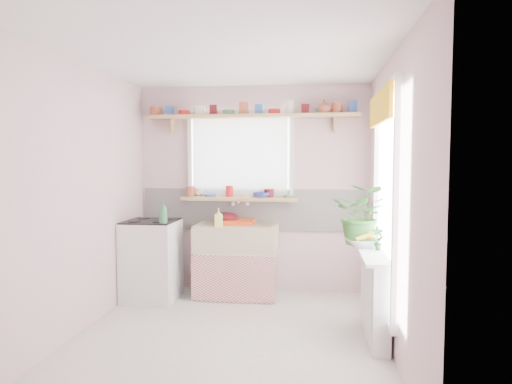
# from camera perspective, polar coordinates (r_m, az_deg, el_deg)

# --- Properties ---
(room) EXTENTS (3.20, 3.20, 3.20)m
(room) POSITION_cam_1_polar(r_m,az_deg,el_deg) (4.78, 6.26, 1.21)
(room) COLOR silver
(room) RESTS_ON ground
(sink_unit) EXTENTS (0.95, 0.65, 1.11)m
(sink_unit) POSITION_cam_1_polar(r_m,az_deg,el_deg) (5.42, -2.42, -8.47)
(sink_unit) COLOR white
(sink_unit) RESTS_ON ground
(cooker) EXTENTS (0.58, 0.58, 0.93)m
(cooker) POSITION_cam_1_polar(r_m,az_deg,el_deg) (5.42, -12.91, -8.24)
(cooker) COLOR white
(cooker) RESTS_ON ground
(radiator_ledge) EXTENTS (0.22, 0.95, 0.78)m
(radiator_ledge) POSITION_cam_1_polar(r_m,az_deg,el_deg) (4.33, 14.66, -12.29)
(radiator_ledge) COLOR white
(radiator_ledge) RESTS_ON ground
(windowsill) EXTENTS (1.40, 0.22, 0.04)m
(windowsill) POSITION_cam_1_polar(r_m,az_deg,el_deg) (5.49, -2.11, -0.82)
(windowsill) COLOR tan
(windowsill) RESTS_ON room
(pine_shelf) EXTENTS (2.52, 0.24, 0.04)m
(pine_shelf) POSITION_cam_1_polar(r_m,az_deg,el_deg) (5.47, -0.58, 9.45)
(pine_shelf) COLOR tan
(pine_shelf) RESTS_ON room
(shelf_crockery) EXTENTS (2.47, 0.11, 0.12)m
(shelf_crockery) POSITION_cam_1_polar(r_m,az_deg,el_deg) (5.47, -0.58, 10.23)
(shelf_crockery) COLOR #A55133
(shelf_crockery) RESTS_ON pine_shelf
(sill_crockery) EXTENTS (1.35, 0.11, 0.12)m
(sill_crockery) POSITION_cam_1_polar(r_m,az_deg,el_deg) (5.50, -2.62, -0.05)
(sill_crockery) COLOR #A55133
(sill_crockery) RESTS_ON windowsill
(dish_tray) EXTENTS (0.46, 0.35, 0.05)m
(dish_tray) POSITION_cam_1_polar(r_m,az_deg,el_deg) (5.40, -2.66, -3.75)
(dish_tray) COLOR #FF4916
(dish_tray) RESTS_ON sink_unit
(colander) EXTENTS (0.37, 0.37, 0.13)m
(colander) POSITION_cam_1_polar(r_m,az_deg,el_deg) (5.49, -3.76, -3.19)
(colander) COLOR #580F1A
(colander) RESTS_ON sink_unit
(jade_plant) EXTENTS (0.65, 0.61, 0.59)m
(jade_plant) POSITION_cam_1_polar(r_m,az_deg,el_deg) (4.57, 13.08, -2.76)
(jade_plant) COLOR #346C2B
(jade_plant) RESTS_ON radiator_ledge
(fruit_bowl) EXTENTS (0.36, 0.36, 0.08)m
(fruit_bowl) POSITION_cam_1_polar(r_m,az_deg,el_deg) (4.50, 13.17, -6.18)
(fruit_bowl) COLOR silver
(fruit_bowl) RESTS_ON radiator_ledge
(herb_pot) EXTENTS (0.13, 0.10, 0.22)m
(herb_pot) POSITION_cam_1_polar(r_m,az_deg,el_deg) (4.35, 14.97, -5.63)
(herb_pot) COLOR #286026
(herb_pot) RESTS_ON radiator_ledge
(soap_bottle_sink) EXTENTS (0.11, 0.11, 0.21)m
(soap_bottle_sink) POSITION_cam_1_polar(r_m,az_deg,el_deg) (5.19, -4.70, -3.19)
(soap_bottle_sink) COLOR #EEF66D
(soap_bottle_sink) RESTS_ON sink_unit
(sill_cup) EXTENTS (0.15, 0.15, 0.10)m
(sill_cup) POSITION_cam_1_polar(r_m,az_deg,el_deg) (5.65, -7.17, -0.01)
(sill_cup) COLOR beige
(sill_cup) RESTS_ON windowsill
(sill_bowl) EXTENTS (0.23, 0.23, 0.06)m
(sill_bowl) POSITION_cam_1_polar(r_m,az_deg,el_deg) (5.39, 0.66, -0.37)
(sill_bowl) COLOR #3345A6
(sill_bowl) RESTS_ON windowsill
(shelf_vase) EXTENTS (0.16, 0.16, 0.16)m
(shelf_vase) POSITION_cam_1_polar(r_m,az_deg,el_deg) (5.36, 8.52, 10.56)
(shelf_vase) COLOR #9A462F
(shelf_vase) RESTS_ON pine_shelf
(cooker_bottle) EXTENTS (0.13, 0.13, 0.25)m
(cooker_bottle) POSITION_cam_1_polar(r_m,az_deg,el_deg) (5.05, -11.54, -2.48)
(cooker_bottle) COLOR #3B774C
(cooker_bottle) RESTS_ON cooker
(fruit) EXTENTS (0.20, 0.14, 0.10)m
(fruit) POSITION_cam_1_polar(r_m,az_deg,el_deg) (4.49, 13.25, -5.39)
(fruit) COLOR orange
(fruit) RESTS_ON fruit_bowl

